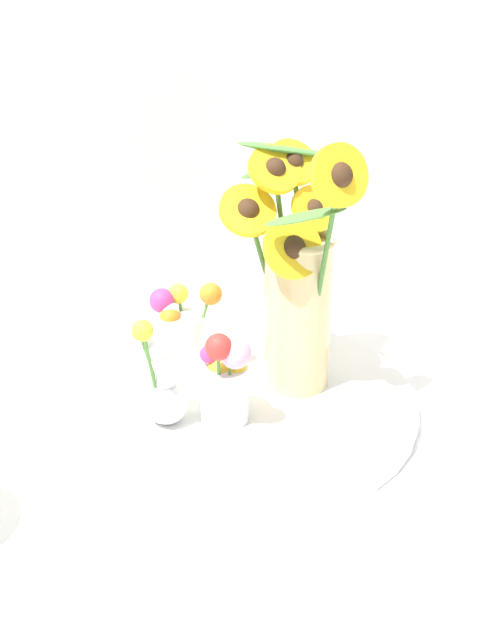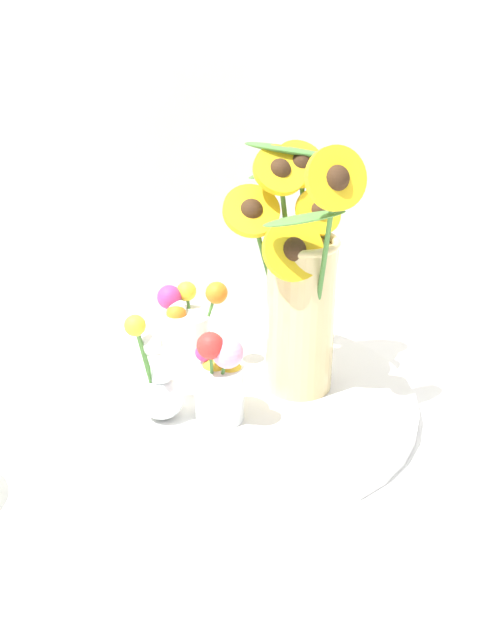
{
  "view_description": "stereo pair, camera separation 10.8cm",
  "coord_description": "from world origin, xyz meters",
  "px_view_note": "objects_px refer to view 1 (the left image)",
  "views": [
    {
      "loc": [
        -0.45,
        -0.81,
        0.62
      ],
      "look_at": [
        0.02,
        0.05,
        0.15
      ],
      "focal_mm": 42.0,
      "sensor_mm": 36.0,
      "label": 1
    },
    {
      "loc": [
        -0.36,
        -0.85,
        0.62
      ],
      "look_at": [
        0.02,
        0.05,
        0.15
      ],
      "focal_mm": 42.0,
      "sensor_mm": 36.0,
      "label": 2
    }
  ],
  "objects_px": {
    "vase_small_back": "(181,333)",
    "mason_jar_sunflowers": "(296,282)",
    "vase_bulb_right": "(162,386)",
    "vase_small_center": "(226,382)",
    "serving_tray": "(240,401)"
  },
  "relations": [
    {
      "from": "vase_small_back",
      "to": "mason_jar_sunflowers",
      "type": "bearing_deg",
      "value": -40.95
    },
    {
      "from": "serving_tray",
      "to": "vase_bulb_right",
      "type": "xyz_separation_m",
      "value": [
        -0.13,
        -0.01,
        0.07
      ]
    },
    {
      "from": "vase_bulb_right",
      "to": "vase_small_back",
      "type": "height_order",
      "value": "vase_bulb_right"
    },
    {
      "from": "vase_small_center",
      "to": "vase_bulb_right",
      "type": "height_order",
      "value": "vase_bulb_right"
    },
    {
      "from": "mason_jar_sunflowers",
      "to": "vase_small_center",
      "type": "distance_m",
      "value": 0.18
    },
    {
      "from": "vase_bulb_right",
      "to": "vase_small_back",
      "type": "relative_size",
      "value": 1.19
    },
    {
      "from": "serving_tray",
      "to": "vase_small_back",
      "type": "xyz_separation_m",
      "value": [
        -0.04,
        0.11,
        0.08
      ]
    },
    {
      "from": "vase_small_center",
      "to": "vase_small_back",
      "type": "bearing_deg",
      "value": 86.84
    },
    {
      "from": "vase_small_center",
      "to": "vase_bulb_right",
      "type": "xyz_separation_m",
      "value": [
        -0.08,
        0.04,
        -0.01
      ]
    },
    {
      "from": "serving_tray",
      "to": "vase_bulb_right",
      "type": "distance_m",
      "value": 0.15
    },
    {
      "from": "serving_tray",
      "to": "mason_jar_sunflowers",
      "type": "bearing_deg",
      "value": -2.44
    },
    {
      "from": "mason_jar_sunflowers",
      "to": "vase_small_back",
      "type": "relative_size",
      "value": 2.6
    },
    {
      "from": "serving_tray",
      "to": "vase_bulb_right",
      "type": "relative_size",
      "value": 2.97
    },
    {
      "from": "vase_bulb_right",
      "to": "mason_jar_sunflowers",
      "type": "bearing_deg",
      "value": 1.63
    },
    {
      "from": "vase_small_center",
      "to": "serving_tray",
      "type": "bearing_deg",
      "value": 46.15
    }
  ]
}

